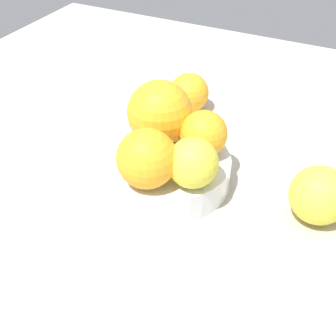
{
  "coord_description": "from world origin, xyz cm",
  "views": [
    {
      "loc": [
        44.23,
        22.03,
        40.1
      ],
      "look_at": [
        0.0,
        0.0,
        2.33
      ],
      "focal_mm": 50.4,
      "sensor_mm": 36.0,
      "label": 1
    }
  ],
  "objects_px": {
    "orange_loose_0": "(319,195)",
    "orange_loose_1": "(189,93)",
    "orange_in_bowl_1": "(160,113)",
    "orange_in_bowl_3": "(144,158)",
    "orange_in_bowl_2": "(204,134)",
    "fruit_bowl": "(168,171)",
    "orange_in_bowl_0": "(193,163)"
  },
  "relations": [
    {
      "from": "fruit_bowl",
      "to": "orange_in_bowl_3",
      "type": "distance_m",
      "value": 0.08
    },
    {
      "from": "orange_loose_1",
      "to": "orange_in_bowl_3",
      "type": "bearing_deg",
      "value": 11.73
    },
    {
      "from": "orange_loose_0",
      "to": "orange_in_bowl_0",
      "type": "bearing_deg",
      "value": -70.7
    },
    {
      "from": "orange_in_bowl_0",
      "to": "orange_loose_0",
      "type": "relative_size",
      "value": 0.86
    },
    {
      "from": "orange_in_bowl_0",
      "to": "orange_loose_0",
      "type": "height_order",
      "value": "orange_in_bowl_0"
    },
    {
      "from": "orange_in_bowl_0",
      "to": "orange_in_bowl_1",
      "type": "height_order",
      "value": "orange_in_bowl_1"
    },
    {
      "from": "orange_loose_1",
      "to": "orange_in_bowl_0",
      "type": "bearing_deg",
      "value": 25.28
    },
    {
      "from": "fruit_bowl",
      "to": "orange_in_bowl_2",
      "type": "distance_m",
      "value": 0.07
    },
    {
      "from": "orange_in_bowl_0",
      "to": "orange_in_bowl_3",
      "type": "bearing_deg",
      "value": -66.14
    },
    {
      "from": "orange_loose_0",
      "to": "orange_loose_1",
      "type": "bearing_deg",
      "value": -124.25
    },
    {
      "from": "orange_in_bowl_0",
      "to": "orange_in_bowl_3",
      "type": "relative_size",
      "value": 0.85
    },
    {
      "from": "orange_in_bowl_2",
      "to": "orange_in_bowl_3",
      "type": "distance_m",
      "value": 0.09
    },
    {
      "from": "orange_in_bowl_1",
      "to": "orange_in_bowl_3",
      "type": "distance_m",
      "value": 0.09
    },
    {
      "from": "fruit_bowl",
      "to": "orange_in_bowl_3",
      "type": "relative_size",
      "value": 2.27
    },
    {
      "from": "orange_in_bowl_2",
      "to": "orange_in_bowl_3",
      "type": "xyz_separation_m",
      "value": [
        0.09,
        -0.04,
        0.01
      ]
    },
    {
      "from": "fruit_bowl",
      "to": "orange_in_bowl_1",
      "type": "bearing_deg",
      "value": -139.02
    },
    {
      "from": "orange_loose_1",
      "to": "orange_in_bowl_1",
      "type": "bearing_deg",
      "value": 9.43
    },
    {
      "from": "fruit_bowl",
      "to": "orange_in_bowl_2",
      "type": "relative_size",
      "value": 2.68
    },
    {
      "from": "orange_in_bowl_3",
      "to": "orange_loose_0",
      "type": "xyz_separation_m",
      "value": [
        -0.07,
        0.2,
        -0.04
      ]
    },
    {
      "from": "orange_loose_0",
      "to": "orange_in_bowl_1",
      "type": "bearing_deg",
      "value": -93.98
    },
    {
      "from": "orange_loose_0",
      "to": "orange_in_bowl_3",
      "type": "bearing_deg",
      "value": -69.45
    },
    {
      "from": "orange_in_bowl_2",
      "to": "fruit_bowl",
      "type": "bearing_deg",
      "value": -49.83
    },
    {
      "from": "orange_in_bowl_1",
      "to": "orange_in_bowl_0",
      "type": "bearing_deg",
      "value": 49.8
    },
    {
      "from": "orange_in_bowl_1",
      "to": "orange_in_bowl_3",
      "type": "bearing_deg",
      "value": 15.59
    },
    {
      "from": "fruit_bowl",
      "to": "orange_in_bowl_2",
      "type": "xyz_separation_m",
      "value": [
        -0.03,
        0.04,
        0.05
      ]
    },
    {
      "from": "orange_in_bowl_0",
      "to": "orange_in_bowl_3",
      "type": "xyz_separation_m",
      "value": [
        0.02,
        -0.05,
        0.01
      ]
    },
    {
      "from": "fruit_bowl",
      "to": "orange_in_bowl_3",
      "type": "bearing_deg",
      "value": -4.01
    },
    {
      "from": "orange_in_bowl_2",
      "to": "orange_loose_0",
      "type": "height_order",
      "value": "orange_in_bowl_2"
    },
    {
      "from": "orange_in_bowl_1",
      "to": "orange_loose_0",
      "type": "height_order",
      "value": "orange_in_bowl_1"
    },
    {
      "from": "fruit_bowl",
      "to": "orange_loose_0",
      "type": "distance_m",
      "value": 0.19
    },
    {
      "from": "fruit_bowl",
      "to": "orange_in_bowl_0",
      "type": "height_order",
      "value": "orange_in_bowl_0"
    },
    {
      "from": "orange_in_bowl_1",
      "to": "orange_loose_1",
      "type": "xyz_separation_m",
      "value": [
        -0.15,
        -0.03,
        -0.05
      ]
    }
  ]
}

